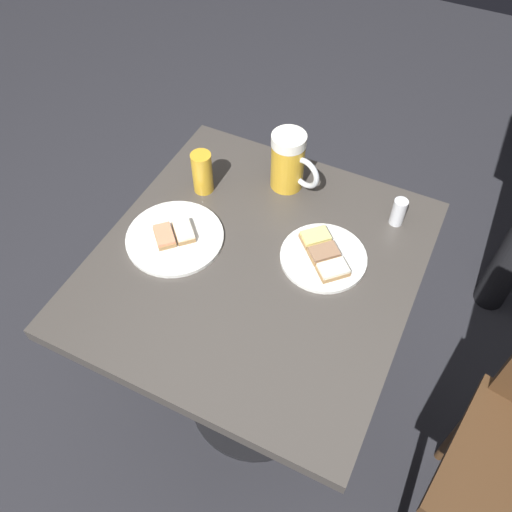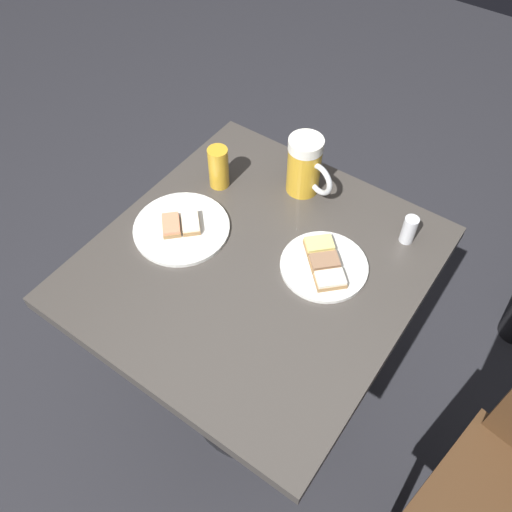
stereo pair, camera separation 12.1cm
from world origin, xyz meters
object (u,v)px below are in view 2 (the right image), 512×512
(plate_far, at_px, (181,227))
(salt_shaker, at_px, (409,230))
(beer_glass_small, at_px, (219,167))
(beer_mug, at_px, (305,166))
(plate_near, at_px, (324,265))

(plate_far, xyz_separation_m, salt_shaker, (-0.45, -0.28, 0.03))
(beer_glass_small, bearing_deg, beer_mug, -150.01)
(beer_glass_small, bearing_deg, plate_far, 96.83)
(beer_mug, distance_m, salt_shaker, 0.29)
(beer_glass_small, distance_m, salt_shaker, 0.49)
(plate_far, distance_m, beer_mug, 0.34)
(plate_far, bearing_deg, beer_glass_small, -83.17)
(plate_near, distance_m, salt_shaker, 0.22)
(beer_glass_small, relative_size, salt_shaker, 1.56)
(beer_mug, relative_size, salt_shaker, 2.16)
(beer_mug, relative_size, beer_glass_small, 1.39)
(beer_glass_small, bearing_deg, salt_shaker, -167.61)
(plate_near, relative_size, salt_shaker, 2.75)
(beer_mug, xyz_separation_m, beer_glass_small, (0.19, 0.11, -0.02))
(plate_near, bearing_deg, beer_glass_small, -12.24)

